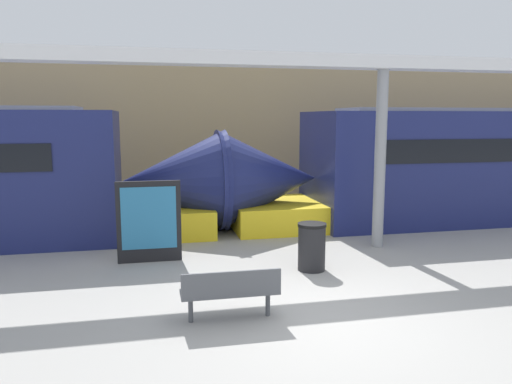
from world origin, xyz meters
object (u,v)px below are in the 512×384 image
Objects in this scene: poster_board at (149,221)px; bench_near at (231,290)px; trash_bin at (312,247)px; support_column_near at (380,160)px.

bench_near is at bearing -71.43° from poster_board.
poster_board is at bearing 108.98° from bench_near.
trash_bin is 3.32m from poster_board.
trash_bin reaches higher than bench_near.
trash_bin is at bearing -145.92° from support_column_near.
support_column_near reaches higher than bench_near.
support_column_near is at bearing 1.79° from poster_board.
trash_bin is at bearing 47.53° from bench_near.
trash_bin is at bearing -21.99° from poster_board.
support_column_near is (4.00, 3.49, 1.52)m from bench_near.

